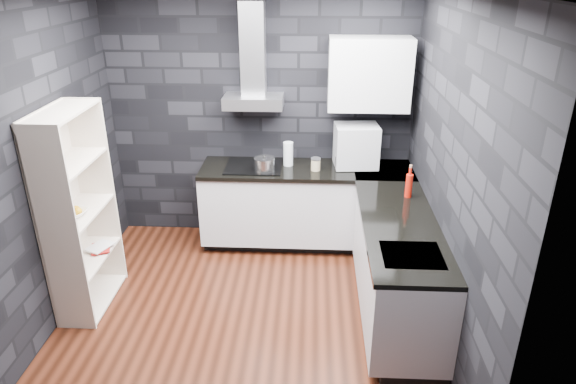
# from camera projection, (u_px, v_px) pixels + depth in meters

# --- Properties ---
(ground) EXTENTS (3.20, 3.20, 0.00)m
(ground) POSITION_uv_depth(u_px,v_px,m) (246.00, 315.00, 4.53)
(ground) COLOR #421C0F
(wall_back) EXTENTS (3.20, 0.05, 2.70)m
(wall_back) POSITION_uv_depth(u_px,v_px,m) (261.00, 116.00, 5.46)
(wall_back) COLOR black
(wall_back) RESTS_ON ground
(wall_front) EXTENTS (3.20, 0.05, 2.70)m
(wall_front) POSITION_uv_depth(u_px,v_px,m) (195.00, 299.00, 2.50)
(wall_front) COLOR black
(wall_front) RESTS_ON ground
(wall_left) EXTENTS (0.05, 3.20, 2.70)m
(wall_left) POSITION_uv_depth(u_px,v_px,m) (36.00, 170.00, 4.06)
(wall_left) COLOR black
(wall_left) RESTS_ON ground
(wall_right) EXTENTS (0.05, 3.20, 2.70)m
(wall_right) POSITION_uv_depth(u_px,v_px,m) (452.00, 178.00, 3.91)
(wall_right) COLOR black
(wall_right) RESTS_ON ground
(toekick_back) EXTENTS (2.18, 0.50, 0.10)m
(toekick_back) POSITION_uv_depth(u_px,v_px,m) (305.00, 237.00, 5.71)
(toekick_back) COLOR black
(toekick_back) RESTS_ON ground
(toekick_right) EXTENTS (0.50, 1.78, 0.10)m
(toekick_right) POSITION_uv_depth(u_px,v_px,m) (397.00, 308.00, 4.54)
(toekick_right) COLOR black
(toekick_right) RESTS_ON ground
(counter_back_cab) EXTENTS (2.20, 0.60, 0.76)m
(counter_back_cab) POSITION_uv_depth(u_px,v_px,m) (306.00, 204.00, 5.50)
(counter_back_cab) COLOR silver
(counter_back_cab) RESTS_ON ground
(counter_right_cab) EXTENTS (0.60, 1.80, 0.76)m
(counter_right_cab) POSITION_uv_depth(u_px,v_px,m) (397.00, 267.00, 4.37)
(counter_right_cab) COLOR silver
(counter_right_cab) RESTS_ON ground
(counter_back_top) EXTENTS (2.20, 0.62, 0.04)m
(counter_back_top) POSITION_uv_depth(u_px,v_px,m) (306.00, 170.00, 5.33)
(counter_back_top) COLOR black
(counter_back_top) RESTS_ON counter_back_cab
(counter_right_top) EXTENTS (0.62, 1.80, 0.04)m
(counter_right_top) POSITION_uv_depth(u_px,v_px,m) (400.00, 225.00, 4.21)
(counter_right_top) COLOR black
(counter_right_top) RESTS_ON counter_right_cab
(counter_corner_top) EXTENTS (0.62, 0.62, 0.04)m
(counter_corner_top) POSITION_uv_depth(u_px,v_px,m) (384.00, 171.00, 5.30)
(counter_corner_top) COLOR black
(counter_corner_top) RESTS_ON counter_right_cab
(hood_body) EXTENTS (0.60, 0.34, 0.12)m
(hood_body) POSITION_uv_depth(u_px,v_px,m) (254.00, 102.00, 5.20)
(hood_body) COLOR #B7B7BC
(hood_body) RESTS_ON wall_back
(hood_chimney) EXTENTS (0.24, 0.20, 0.90)m
(hood_chimney) POSITION_uv_depth(u_px,v_px,m) (253.00, 49.00, 5.06)
(hood_chimney) COLOR #B7B7BC
(hood_chimney) RESTS_ON hood_body
(upper_cabinet) EXTENTS (0.80, 0.35, 0.70)m
(upper_cabinet) POSITION_uv_depth(u_px,v_px,m) (369.00, 74.00, 5.03)
(upper_cabinet) COLOR silver
(upper_cabinet) RESTS_ON wall_back
(cooktop) EXTENTS (0.58, 0.50, 0.01)m
(cooktop) POSITION_uv_depth(u_px,v_px,m) (254.00, 166.00, 5.35)
(cooktop) COLOR black
(cooktop) RESTS_ON counter_back_top
(sink_rim) EXTENTS (0.44, 0.40, 0.01)m
(sink_rim) POSITION_uv_depth(u_px,v_px,m) (412.00, 255.00, 3.74)
(sink_rim) COLOR #B7B7BC
(sink_rim) RESTS_ON counter_right_top
(pot) EXTENTS (0.21, 0.21, 0.12)m
(pot) POSITION_uv_depth(u_px,v_px,m) (264.00, 165.00, 5.20)
(pot) COLOR #BABABF
(pot) RESTS_ON cooktop
(glass_vase) EXTENTS (0.11, 0.11, 0.25)m
(glass_vase) POSITION_uv_depth(u_px,v_px,m) (288.00, 154.00, 5.35)
(glass_vase) COLOR silver
(glass_vase) RESTS_ON counter_back_top
(storage_jar) EXTENTS (0.12, 0.12, 0.12)m
(storage_jar) POSITION_uv_depth(u_px,v_px,m) (316.00, 165.00, 5.24)
(storage_jar) COLOR tan
(storage_jar) RESTS_ON counter_back_top
(utensil_crock) EXTENTS (0.12, 0.12, 0.13)m
(utensil_crock) POSITION_uv_depth(u_px,v_px,m) (340.00, 163.00, 5.28)
(utensil_crock) COLOR #BABABF
(utensil_crock) RESTS_ON counter_back_top
(appliance_garage) EXTENTS (0.46, 0.38, 0.44)m
(appliance_garage) POSITION_uv_depth(u_px,v_px,m) (356.00, 146.00, 5.28)
(appliance_garage) COLOR #B7B8BF
(appliance_garage) RESTS_ON counter_back_top
(red_bottle) EXTENTS (0.08, 0.08, 0.22)m
(red_bottle) POSITION_uv_depth(u_px,v_px,m) (409.00, 186.00, 4.62)
(red_bottle) COLOR #A61509
(red_bottle) RESTS_ON counter_right_top
(bookshelf) EXTENTS (0.55, 0.86, 1.80)m
(bookshelf) POSITION_uv_depth(u_px,v_px,m) (79.00, 213.00, 4.37)
(bookshelf) COLOR beige
(bookshelf) RESTS_ON ground
(fruit_bowl) EXTENTS (0.24, 0.24, 0.05)m
(fruit_bowl) POSITION_uv_depth(u_px,v_px,m) (75.00, 213.00, 4.28)
(fruit_bowl) COLOR white
(fruit_bowl) RESTS_ON bookshelf
(book_red) EXTENTS (0.16, 0.08, 0.22)m
(book_red) POSITION_uv_depth(u_px,v_px,m) (90.00, 240.00, 4.60)
(book_red) COLOR maroon
(book_red) RESTS_ON bookshelf
(book_second) EXTENTS (0.16, 0.08, 0.23)m
(book_second) POSITION_uv_depth(u_px,v_px,m) (91.00, 235.00, 4.65)
(book_second) COLOR #B2B2B2
(book_second) RESTS_ON bookshelf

